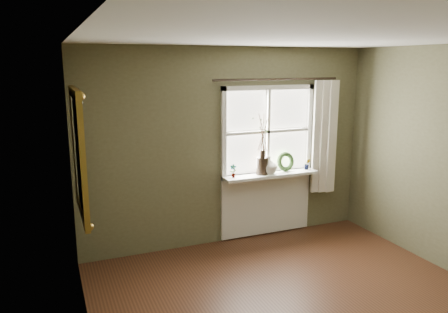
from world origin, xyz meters
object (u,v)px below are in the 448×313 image
dark_jug (262,166)px  cream_vase (269,165)px  gilt_mirror (78,153)px  wreath (285,164)px

dark_jug → cream_vase: bearing=0.0°
dark_jug → gilt_mirror: size_ratio=0.19×
dark_jug → gilt_mirror: gilt_mirror is taller
dark_jug → cream_vase: size_ratio=0.99×
cream_vase → wreath: bearing=8.2°
cream_vase → gilt_mirror: bearing=-163.0°
cream_vase → wreath: size_ratio=0.86×
dark_jug → wreath: (0.38, 0.04, -0.01)m
wreath → gilt_mirror: bearing=-170.0°
dark_jug → cream_vase: (0.11, 0.00, 0.00)m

